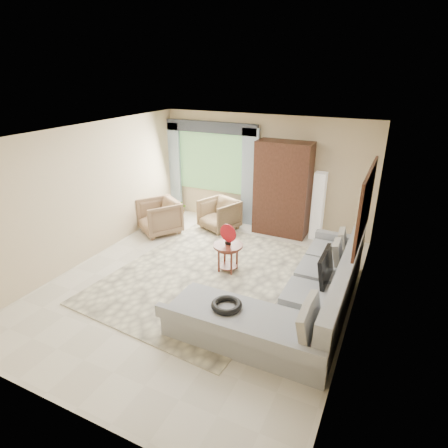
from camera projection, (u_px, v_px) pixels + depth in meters
The scene contains 17 objects.
ground at pixel (203, 283), 6.64m from camera, with size 6.00×6.00×0.00m, color silver.
area_rug at pixel (205, 274), 6.92m from camera, with size 3.00×4.00×0.02m, color beige.
sectional_sofa at pixel (300, 300), 5.67m from camera, with size 2.30×3.46×0.90m.
tv_screen at pixel (326, 267), 5.71m from camera, with size 0.06×0.74×0.48m, color black.
garden_hose at pixel (227, 305), 5.09m from camera, with size 0.43×0.43×0.09m, color black.
coffee_table at pixel (228, 257), 6.93m from camera, with size 0.55×0.55×0.55m.
red_disc at pixel (228, 233), 6.74m from camera, with size 0.34×0.34×0.03m, color #A01017.
armchair_left at pixel (159, 217), 8.54m from camera, with size 0.82×0.85×0.77m, color #836447.
armchair_right at pixel (219, 215), 8.74m from camera, with size 0.77×0.79×0.72m, color olive.
potted_plant at pixel (179, 209), 9.30m from camera, with size 0.50×0.43×0.55m, color #999999.
armoire at pixel (283, 189), 8.28m from camera, with size 1.20×0.55×2.10m, color black.
floor_lamp at pixel (318, 206), 8.12m from camera, with size 0.24×0.24×1.50m, color silver.
window at pixel (211, 162), 9.11m from camera, with size 1.80×0.04×1.40m, color #669E59.
curtain_left at pixel (174, 169), 9.55m from camera, with size 0.40×0.08×2.30m, color #9EB7CC.
curtain_right at pixel (250, 178), 8.71m from camera, with size 0.40×0.08×2.30m, color #9EB7CC.
valance at pixel (210, 127), 8.72m from camera, with size 2.40×0.12×0.26m, color #1E232D.
wall_mirror at pixel (365, 205), 5.27m from camera, with size 0.05×1.70×1.05m.
Camera 1 is at (2.82, -4.99, 3.54)m, focal length 30.00 mm.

